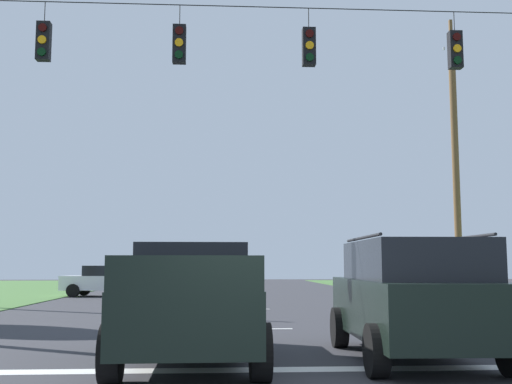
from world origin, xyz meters
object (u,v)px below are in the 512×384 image
at_px(pickup_truck, 191,302).
at_px(suv_black, 413,296).
at_px(distant_car_crossing_white, 107,280).
at_px(utility_pole_mid_right, 456,162).
at_px(overhead_signal_span, 255,134).

relative_size(pickup_truck, suv_black, 1.12).
relative_size(suv_black, distant_car_crossing_white, 1.09).
relative_size(pickup_truck, distant_car_crossing_white, 1.22).
relative_size(pickup_truck, utility_pole_mid_right, 0.47).
height_order(overhead_signal_span, pickup_truck, overhead_signal_span).
height_order(distant_car_crossing_white, utility_pole_mid_right, utility_pole_mid_right).
xyz_separation_m(pickup_truck, suv_black, (3.72, -0.12, 0.09)).
distance_m(distant_car_crossing_white, utility_pole_mid_right, 17.49).
bearing_deg(distant_car_crossing_white, pickup_truck, -76.60).
bearing_deg(overhead_signal_span, distant_car_crossing_white, 110.60).
bearing_deg(overhead_signal_span, suv_black, -61.27).
bearing_deg(suv_black, utility_pole_mid_right, 65.66).
bearing_deg(suv_black, overhead_signal_span, 118.73).
bearing_deg(utility_pole_mid_right, suv_black, -114.34).
xyz_separation_m(suv_black, distant_car_crossing_white, (-8.77, 21.34, -0.27)).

